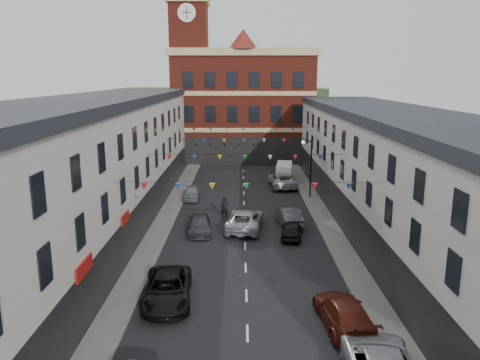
{
  "coord_description": "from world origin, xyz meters",
  "views": [
    {
      "loc": [
        -0.32,
        -32.62,
        12.23
      ],
      "look_at": [
        -0.39,
        6.77,
        3.5
      ],
      "focal_mm": 35.0,
      "sensor_mm": 36.0,
      "label": 1
    }
  ],
  "objects_px": {
    "car_right_f": "(282,180)",
    "white_van": "(284,172)",
    "street_lamp": "(309,161)",
    "moving_car": "(245,220)",
    "car_right_c": "(344,313)",
    "car_left_d": "(200,225)",
    "pedestrian": "(225,208)",
    "car_left_e": "(192,193)",
    "car_left_c": "(167,289)",
    "car_right_d": "(292,230)",
    "car_right_e": "(289,216)"
  },
  "relations": [
    {
      "from": "street_lamp",
      "to": "moving_car",
      "type": "distance_m",
      "value": 12.44
    },
    {
      "from": "car_right_f",
      "to": "moving_car",
      "type": "height_order",
      "value": "car_right_f"
    },
    {
      "from": "car_right_e",
      "to": "white_van",
      "type": "distance_m",
      "value": 17.39
    },
    {
      "from": "white_van",
      "to": "pedestrian",
      "type": "xyz_separation_m",
      "value": [
        -6.66,
        -15.44,
        -0.07
      ]
    },
    {
      "from": "car_right_d",
      "to": "car_right_e",
      "type": "xyz_separation_m",
      "value": [
        0.12,
        3.29,
        0.12
      ]
    },
    {
      "from": "car_right_c",
      "to": "white_van",
      "type": "height_order",
      "value": "white_van"
    },
    {
      "from": "car_right_c",
      "to": "car_right_f",
      "type": "distance_m",
      "value": 30.3
    },
    {
      "from": "street_lamp",
      "to": "car_right_c",
      "type": "xyz_separation_m",
      "value": [
        -1.76,
        -25.45,
        -3.13
      ]
    },
    {
      "from": "car_right_c",
      "to": "car_right_d",
      "type": "relative_size",
      "value": 1.4
    },
    {
      "from": "car_right_f",
      "to": "white_van",
      "type": "relative_size",
      "value": 1.29
    },
    {
      "from": "car_right_c",
      "to": "car_right_e",
      "type": "relative_size",
      "value": 1.15
    },
    {
      "from": "street_lamp",
      "to": "car_left_c",
      "type": "height_order",
      "value": "street_lamp"
    },
    {
      "from": "car_right_d",
      "to": "car_right_e",
      "type": "bearing_deg",
      "value": -84.18
    },
    {
      "from": "street_lamp",
      "to": "car_right_e",
      "type": "xyz_separation_m",
      "value": [
        -2.83,
        -8.91,
        -3.14
      ]
    },
    {
      "from": "car_right_e",
      "to": "white_van",
      "type": "height_order",
      "value": "white_van"
    },
    {
      "from": "car_left_d",
      "to": "car_right_e",
      "type": "xyz_separation_m",
      "value": [
        7.32,
        2.0,
        0.12
      ]
    },
    {
      "from": "car_left_e",
      "to": "moving_car",
      "type": "distance_m",
      "value": 11.0
    },
    {
      "from": "car_right_f",
      "to": "street_lamp",
      "type": "bearing_deg",
      "value": 110.63
    },
    {
      "from": "car_left_e",
      "to": "pedestrian",
      "type": "xyz_separation_m",
      "value": [
        3.56,
        -6.5,
        0.27
      ]
    },
    {
      "from": "car_left_e",
      "to": "car_right_e",
      "type": "xyz_separation_m",
      "value": [
        9.03,
        -8.41,
        0.08
      ]
    },
    {
      "from": "car_right_d",
      "to": "white_van",
      "type": "xyz_separation_m",
      "value": [
        1.3,
        20.64,
        0.37
      ]
    },
    {
      "from": "street_lamp",
      "to": "car_right_f",
      "type": "distance_m",
      "value": 6.15
    },
    {
      "from": "car_left_c",
      "to": "car_right_f",
      "type": "distance_m",
      "value": 28.94
    },
    {
      "from": "car_left_c",
      "to": "white_van",
      "type": "distance_m",
      "value": 32.54
    },
    {
      "from": "pedestrian",
      "to": "car_right_e",
      "type": "bearing_deg",
      "value": -17.47
    },
    {
      "from": "car_right_c",
      "to": "moving_car",
      "type": "height_order",
      "value": "moving_car"
    },
    {
      "from": "street_lamp",
      "to": "car_left_d",
      "type": "distance_m",
      "value": 15.25
    },
    {
      "from": "car_left_d",
      "to": "car_right_c",
      "type": "bearing_deg",
      "value": -64.5
    },
    {
      "from": "moving_car",
      "to": "car_left_c",
      "type": "bearing_deg",
      "value": 78.05
    },
    {
      "from": "car_left_c",
      "to": "car_left_e",
      "type": "height_order",
      "value": "car_left_c"
    },
    {
      "from": "car_left_d",
      "to": "pedestrian",
      "type": "xyz_separation_m",
      "value": [
        1.84,
        3.91,
        0.31
      ]
    },
    {
      "from": "car_left_d",
      "to": "car_left_e",
      "type": "relative_size",
      "value": 1.1
    },
    {
      "from": "street_lamp",
      "to": "car_right_f",
      "type": "relative_size",
      "value": 1.01
    },
    {
      "from": "car_left_e",
      "to": "white_van",
      "type": "xyz_separation_m",
      "value": [
        10.22,
        8.94,
        0.34
      ]
    },
    {
      "from": "car_right_d",
      "to": "moving_car",
      "type": "bearing_deg",
      "value": -22.13
    },
    {
      "from": "car_right_e",
      "to": "pedestrian",
      "type": "distance_m",
      "value": 5.81
    },
    {
      "from": "car_right_d",
      "to": "car_right_e",
      "type": "distance_m",
      "value": 3.3
    },
    {
      "from": "car_right_e",
      "to": "moving_car",
      "type": "height_order",
      "value": "moving_car"
    },
    {
      "from": "street_lamp",
      "to": "car_right_c",
      "type": "distance_m",
      "value": 25.71
    },
    {
      "from": "car_left_c",
      "to": "car_right_e",
      "type": "bearing_deg",
      "value": 55.11
    },
    {
      "from": "white_van",
      "to": "car_left_e",
      "type": "bearing_deg",
      "value": -131.22
    },
    {
      "from": "street_lamp",
      "to": "car_left_d",
      "type": "bearing_deg",
      "value": -132.95
    },
    {
      "from": "car_left_c",
      "to": "pedestrian",
      "type": "bearing_deg",
      "value": 76.0
    },
    {
      "from": "white_van",
      "to": "car_right_c",
      "type": "bearing_deg",
      "value": -82.58
    },
    {
      "from": "car_right_d",
      "to": "white_van",
      "type": "height_order",
      "value": "white_van"
    },
    {
      "from": "street_lamp",
      "to": "car_right_d",
      "type": "bearing_deg",
      "value": -103.59
    },
    {
      "from": "car_left_c",
      "to": "car_left_d",
      "type": "xyz_separation_m",
      "value": [
        0.77,
        11.85,
        -0.13
      ]
    },
    {
      "from": "car_left_c",
      "to": "car_left_e",
      "type": "distance_m",
      "value": 22.28
    },
    {
      "from": "car_left_c",
      "to": "car_right_e",
      "type": "distance_m",
      "value": 16.03
    },
    {
      "from": "car_right_d",
      "to": "car_left_e",
      "type": "bearing_deg",
      "value": -44.82
    }
  ]
}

